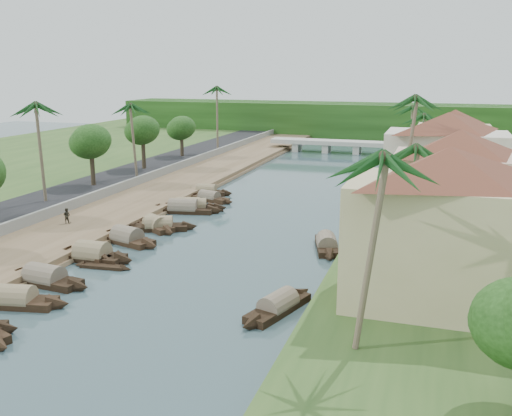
% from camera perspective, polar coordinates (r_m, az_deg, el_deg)
% --- Properties ---
extents(ground, '(220.00, 220.00, 0.00)m').
position_cam_1_polar(ground, '(45.65, -7.02, -6.89)').
color(ground, '#395055').
rests_on(ground, ground).
extents(left_bank, '(10.00, 180.00, 0.80)m').
position_cam_1_polar(left_bank, '(69.71, -12.05, 0.50)').
color(left_bank, brown).
rests_on(left_bank, ground).
extents(right_bank, '(16.00, 180.00, 1.20)m').
position_cam_1_polar(right_bank, '(60.59, 18.01, -1.68)').
color(right_bank, '#2C4C1E').
rests_on(right_bank, ground).
extents(road, '(8.00, 180.00, 1.40)m').
position_cam_1_polar(road, '(74.21, -17.76, 1.18)').
color(road, black).
rests_on(road, ground).
extents(retaining_wall, '(0.40, 180.00, 1.10)m').
position_cam_1_polar(retaining_wall, '(71.68, -15.00, 1.47)').
color(retaining_wall, gray).
rests_on(retaining_wall, left_bank).
extents(treeline, '(120.00, 14.00, 8.00)m').
position_cam_1_polar(treeline, '(140.32, 10.56, 8.61)').
color(treeline, '#16340E').
rests_on(treeline, ground).
extents(bridge, '(28.00, 4.00, 2.40)m').
position_cam_1_polar(bridge, '(113.02, 8.58, 6.33)').
color(bridge, '#A9A99E').
rests_on(bridge, ground).
extents(building_near, '(14.85, 14.85, 10.20)m').
position_cam_1_polar(building_near, '(37.84, 18.34, -1.70)').
color(building_near, '#C9B787').
rests_on(building_near, right_bank).
extents(building_mid, '(14.11, 14.11, 9.70)m').
position_cam_1_polar(building_mid, '(53.54, 19.45, 2.33)').
color(building_mid, tan).
rests_on(building_mid, right_bank).
extents(building_far, '(15.59, 15.59, 10.20)m').
position_cam_1_polar(building_far, '(67.29, 18.43, 4.82)').
color(building_far, silver).
rests_on(building_far, right_bank).
extents(building_distant, '(12.62, 12.62, 9.20)m').
position_cam_1_polar(building_distant, '(87.20, 19.09, 6.33)').
color(building_distant, '#C9B787').
rests_on(building_distant, right_bank).
extents(sampan_2, '(8.48, 3.26, 2.20)m').
position_cam_1_polar(sampan_2, '(43.37, -23.09, -8.48)').
color(sampan_2, black).
rests_on(sampan_2, ground).
extents(sampan_3, '(8.58, 2.51, 2.27)m').
position_cam_1_polar(sampan_3, '(46.69, -20.36, -6.66)').
color(sampan_3, black).
rests_on(sampan_3, ground).
extents(sampan_4, '(6.29, 3.17, 1.82)m').
position_cam_1_polar(sampan_4, '(51.37, -16.33, -4.51)').
color(sampan_4, black).
rests_on(sampan_4, ground).
extents(sampan_5, '(7.97, 2.31, 2.50)m').
position_cam_1_polar(sampan_5, '(51.06, -16.02, -4.58)').
color(sampan_5, black).
rests_on(sampan_5, ground).
extents(sampan_6, '(8.15, 4.11, 2.36)m').
position_cam_1_polar(sampan_6, '(55.18, -12.76, -3.01)').
color(sampan_6, black).
rests_on(sampan_6, ground).
extents(sampan_7, '(8.00, 4.55, 2.14)m').
position_cam_1_polar(sampan_7, '(58.90, -9.66, -1.81)').
color(sampan_7, black).
rests_on(sampan_7, ground).
extents(sampan_8, '(6.58, 4.85, 2.10)m').
position_cam_1_polar(sampan_8, '(59.20, -10.03, -1.74)').
color(sampan_8, black).
rests_on(sampan_8, ground).
extents(sampan_9, '(9.64, 3.64, 2.37)m').
position_cam_1_polar(sampan_9, '(65.71, -7.28, -0.09)').
color(sampan_9, black).
rests_on(sampan_9, ground).
extents(sampan_10, '(8.17, 3.84, 2.21)m').
position_cam_1_polar(sampan_10, '(66.76, -6.81, 0.14)').
color(sampan_10, black).
rests_on(sampan_10, ground).
extents(sampan_11, '(7.42, 4.10, 2.12)m').
position_cam_1_polar(sampan_11, '(66.33, -6.06, 0.07)').
color(sampan_11, black).
rests_on(sampan_11, ground).
extents(sampan_12, '(7.56, 3.40, 1.84)m').
position_cam_1_polar(sampan_12, '(71.06, -4.70, 1.01)').
color(sampan_12, black).
rests_on(sampan_12, ground).
extents(sampan_13, '(7.33, 2.28, 2.01)m').
position_cam_1_polar(sampan_13, '(74.70, -4.97, 1.64)').
color(sampan_13, black).
rests_on(sampan_13, ground).
extents(sampan_14, '(3.96, 8.29, 2.02)m').
position_cam_1_polar(sampan_14, '(39.08, 2.23, -9.79)').
color(sampan_14, black).
rests_on(sampan_14, ground).
extents(sampan_15, '(3.69, 8.00, 2.12)m').
position_cam_1_polar(sampan_15, '(52.44, 7.08, -3.66)').
color(sampan_15, black).
rests_on(sampan_15, ground).
extents(sampan_16, '(4.16, 7.36, 1.86)m').
position_cam_1_polar(sampan_16, '(68.29, 10.73, 0.30)').
color(sampan_16, black).
rests_on(sampan_16, ground).
extents(canoe_1, '(5.21, 1.27, 0.83)m').
position_cam_1_polar(canoe_1, '(48.94, -15.09, -5.72)').
color(canoe_1, black).
rests_on(canoe_1, ground).
extents(canoe_2, '(5.93, 1.72, 0.85)m').
position_cam_1_polar(canoe_2, '(67.06, -5.38, -0.04)').
color(canoe_2, black).
rests_on(canoe_2, ground).
extents(palm_0, '(3.20, 3.20, 12.15)m').
position_cam_1_polar(palm_0, '(29.14, 11.18, 4.68)').
color(palm_0, '#745F4D').
rests_on(palm_0, ground).
extents(palm_1, '(3.20, 3.20, 10.53)m').
position_cam_1_polar(palm_1, '(45.20, 14.92, 5.63)').
color(palm_1, '#745F4D').
rests_on(palm_1, ground).
extents(palm_2, '(3.20, 3.20, 13.56)m').
position_cam_1_polar(palm_2, '(60.78, 15.07, 10.35)').
color(palm_2, '#745F4D').
rests_on(palm_2, ground).
extents(palm_3, '(3.20, 3.20, 10.68)m').
position_cam_1_polar(palm_3, '(75.88, 16.38, 8.75)').
color(palm_3, '#745F4D').
rests_on(palm_3, ground).
extents(palm_5, '(3.20, 3.20, 12.41)m').
position_cam_1_polar(palm_5, '(67.72, -21.06, 9.44)').
color(palm_5, '#745F4D').
rests_on(palm_5, ground).
extents(palm_6, '(3.20, 3.20, 11.38)m').
position_cam_1_polar(palm_6, '(80.67, -12.23, 9.88)').
color(palm_6, '#745F4D').
rests_on(palm_6, ground).
extents(palm_7, '(3.20, 3.20, 10.67)m').
position_cam_1_polar(palm_7, '(92.13, 15.49, 9.59)').
color(palm_7, '#745F4D').
rests_on(palm_7, ground).
extents(palm_8, '(3.20, 3.20, 12.92)m').
position_cam_1_polar(palm_8, '(104.28, -3.95, 11.77)').
color(palm_8, '#745F4D').
rests_on(palm_8, ground).
extents(tree_3, '(4.97, 4.97, 7.65)m').
position_cam_1_polar(tree_3, '(75.85, -16.20, 6.32)').
color(tree_3, '#443627').
rests_on(tree_3, ground).
extents(tree_4, '(4.85, 4.85, 7.71)m').
position_cam_1_polar(tree_4, '(87.12, -11.28, 7.56)').
color(tree_4, '#443627').
rests_on(tree_4, ground).
extents(tree_5, '(4.55, 4.55, 6.63)m').
position_cam_1_polar(tree_5, '(99.03, -7.47, 7.88)').
color(tree_5, '#443627').
rests_on(tree_5, ground).
extents(tree_6, '(4.12, 4.12, 6.70)m').
position_cam_1_polar(tree_6, '(71.07, 22.46, 4.69)').
color(tree_6, '#443627').
rests_on(tree_6, ground).
extents(person_far, '(0.82, 0.67, 1.56)m').
position_cam_1_polar(person_far, '(60.67, -18.40, -0.73)').
color(person_far, '#2E2A20').
rests_on(person_far, left_bank).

